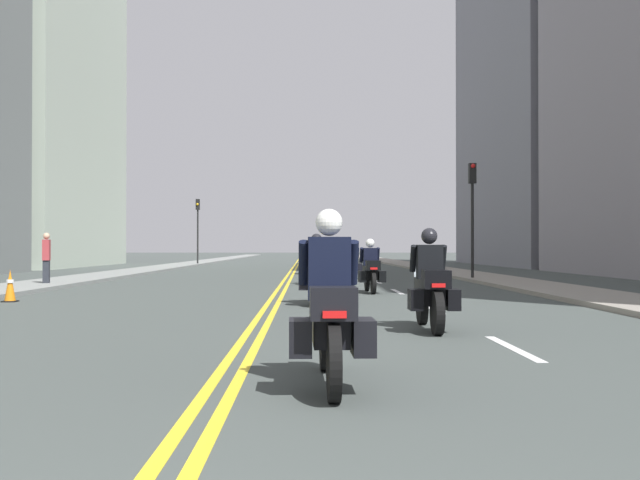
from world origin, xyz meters
The scene contains 20 objects.
ground_plane centered at (0.00, 48.00, 0.00)m, with size 264.00×264.00×0.00m, color #3E4542.
sidewalk_left centered at (-8.20, 48.00, 0.06)m, with size 2.47×144.00×0.12m, color gray.
sidewalk_right centered at (8.20, 48.00, 0.06)m, with size 2.47×144.00×0.12m, color gray.
centreline_yellow_inner centered at (-0.12, 48.00, 0.00)m, with size 0.12×132.00×0.01m, color yellow.
centreline_yellow_outer centered at (0.12, 48.00, 0.00)m, with size 0.12×132.00×0.01m, color yellow.
lane_dashes_white centered at (3.48, 29.00, 0.00)m, with size 0.14×56.40×0.01m.
building_left_2 centered at (-18.62, 48.89, 11.70)m, with size 9.12×18.36×23.40m.
building_right_2 centered at (17.51, 51.71, 12.99)m, with size 6.89×21.41×25.97m.
motorcycle_0 centered at (1.01, 5.41, 0.69)m, with size 0.77×2.25×1.68m.
motorcycle_1 centered at (2.75, 10.02, 0.66)m, with size 0.77×2.22×1.63m.
motorcycle_2 centered at (1.02, 15.23, 0.65)m, with size 0.78×2.22×1.64m.
motorcycle_3 centered at (2.64, 19.44, 0.65)m, with size 0.77×2.13×1.57m.
motorcycle_4 centered at (1.05, 24.11, 0.66)m, with size 0.77×2.09×1.61m.
motorcycle_5 centered at (2.73, 29.05, 0.65)m, with size 0.77×2.17×1.58m.
motorcycle_6 centered at (0.89, 34.13, 0.65)m, with size 0.77×2.22×1.58m.
motorcycle_7 centered at (2.83, 39.12, 0.65)m, with size 0.77×2.11×1.64m.
traffic_cone_0 centered at (-6.36, 16.13, 0.39)m, with size 0.32×0.32×0.79m.
traffic_light_near centered at (7.37, 27.06, 3.23)m, with size 0.28×0.38×4.66m.
traffic_light_far centered at (-7.37, 52.53, 3.39)m, with size 0.28×0.38×4.93m.
pedestrian_0 centered at (-7.95, 22.96, 0.94)m, with size 0.29×0.50×1.81m.
Camera 1 is at (0.80, -1.35, 1.31)m, focal length 40.42 mm.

